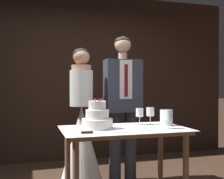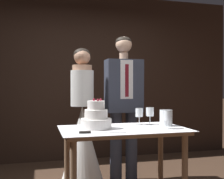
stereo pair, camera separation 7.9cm
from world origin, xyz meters
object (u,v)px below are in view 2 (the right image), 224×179
(tiered_cake, at_px, (96,118))
(cake_table, at_px, (123,141))
(wine_glass_middle, at_px, (150,112))
(bride, at_px, (82,135))
(cake_knife, at_px, (94,132))
(wine_glass_far, at_px, (139,113))
(groom, at_px, (124,100))
(wine_glass_near, at_px, (168,116))
(hurricane_candle, at_px, (166,118))

(tiered_cake, bearing_deg, cake_table, -9.49)
(wine_glass_middle, bearing_deg, bride, 130.83)
(cake_knife, relative_size, wine_glass_far, 2.36)
(groom, bearing_deg, wine_glass_near, -82.49)
(cake_knife, bearing_deg, hurricane_candle, 24.27)
(tiered_cake, relative_size, groom, 0.16)
(wine_glass_middle, relative_size, bride, 0.11)
(wine_glass_near, bearing_deg, hurricane_candle, 68.90)
(groom, bearing_deg, tiered_cake, -123.20)
(tiered_cake, distance_m, bride, 0.85)
(wine_glass_near, relative_size, hurricane_candle, 1.09)
(hurricane_candle, xyz_separation_m, bride, (-0.73, 0.79, -0.27))
(hurricane_candle, bearing_deg, wine_glass_middle, 143.32)
(wine_glass_middle, distance_m, hurricane_candle, 0.17)
(cake_knife, distance_m, bride, 1.06)
(groom, bearing_deg, wine_glass_middle, -84.30)
(cake_table, xyz_separation_m, wine_glass_middle, (0.33, 0.15, 0.25))
(wine_glass_far, bearing_deg, bride, 126.62)
(tiered_cake, relative_size, hurricane_candle, 1.81)
(cake_knife, xyz_separation_m, wine_glass_middle, (0.66, 0.35, 0.12))
(wine_glass_far, bearing_deg, cake_knife, -145.46)
(bride, distance_m, groom, 0.68)
(wine_glass_near, distance_m, groom, 0.99)
(wine_glass_middle, bearing_deg, groom, 95.70)
(cake_table, distance_m, bride, 0.88)
(bride, bearing_deg, groom, -0.06)
(wine_glass_middle, height_order, wine_glass_far, wine_glass_middle)
(bride, height_order, groom, groom)
(wine_glass_middle, xyz_separation_m, hurricane_candle, (0.13, -0.10, -0.05))
(wine_glass_far, distance_m, hurricane_candle, 0.28)
(wine_glass_near, xyz_separation_m, groom, (-0.13, 0.98, 0.11))
(cake_table, xyz_separation_m, wine_glass_far, (0.23, 0.18, 0.24))
(bride, bearing_deg, tiered_cake, -89.34)
(wine_glass_near, relative_size, wine_glass_far, 1.01)
(wine_glass_far, height_order, groom, groom)
(tiered_cake, distance_m, groom, 0.96)
(wine_glass_far, bearing_deg, wine_glass_middle, -16.08)
(bride, bearing_deg, cake_table, -72.48)
(wine_glass_middle, height_order, groom, groom)
(cake_table, xyz_separation_m, groom, (0.26, 0.84, 0.35))
(cake_table, distance_m, groom, 0.94)
(tiered_cake, distance_m, cake_knife, 0.27)
(tiered_cake, height_order, bride, bride)
(cake_table, height_order, wine_glass_far, wine_glass_far)
(wine_glass_middle, distance_m, groom, 0.70)
(cake_knife, bearing_deg, wine_glass_near, 11.62)
(wine_glass_near, distance_m, bride, 1.22)
(wine_glass_middle, bearing_deg, cake_table, -156.42)
(tiered_cake, height_order, wine_glass_middle, tiered_cake)
(cake_table, relative_size, wine_glass_far, 6.89)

